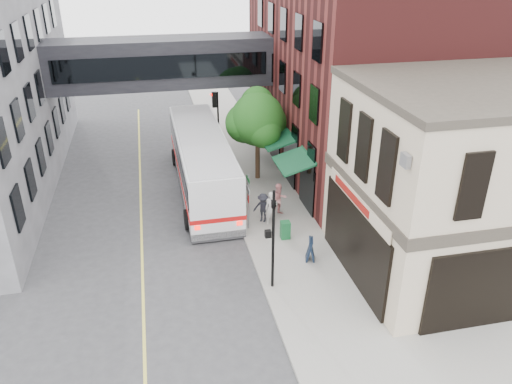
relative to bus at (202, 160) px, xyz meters
name	(u,v)px	position (x,y,z in m)	size (l,w,h in m)	color
ground	(275,321)	(1.29, -12.40, -1.89)	(120.00, 120.00, 0.00)	#38383A
sidewalk_main	(251,173)	(3.29, 1.60, -1.81)	(4.00, 60.00, 0.15)	gray
corner_building	(470,181)	(10.26, -10.40, 2.32)	(10.19, 8.12, 8.45)	beige
brick_building	(371,55)	(11.27, 2.59, 5.10)	(13.76, 18.00, 14.00)	#4D1818
skyway_bridge	(161,62)	(-1.71, 5.60, 4.61)	(14.00, 3.18, 3.00)	black
traffic_signal_near	(273,228)	(1.66, -10.40, 1.09)	(0.44, 0.22, 4.60)	black
traffic_signal_far	(216,112)	(1.55, 4.60, 1.45)	(0.53, 0.28, 4.50)	black
street_sign_pole	(248,197)	(1.68, -5.40, 0.04)	(0.08, 0.75, 3.00)	gray
street_tree	(257,119)	(3.48, 0.82, 2.02)	(3.80, 3.20, 5.60)	#382619
lane_marking	(141,214)	(-3.71, -2.40, -1.88)	(0.12, 40.00, 0.01)	#D8CC4C
bus	(202,160)	(0.00, 0.00, 0.00)	(3.10, 12.54, 3.37)	white
pedestrian_a	(271,208)	(2.92, -5.21, -0.85)	(0.65, 0.43, 1.78)	beige
pedestrian_b	(279,199)	(3.57, -4.34, -0.83)	(0.88, 0.68, 1.81)	pink
pedestrian_c	(263,208)	(2.57, -4.86, -0.94)	(1.03, 0.59, 1.59)	#22222A
newspaper_box	(285,230)	(3.25, -6.75, -1.28)	(0.46, 0.41, 0.91)	#13572A
sandwich_board	(311,249)	(3.88, -8.83, -1.19)	(0.39, 0.61, 1.09)	black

